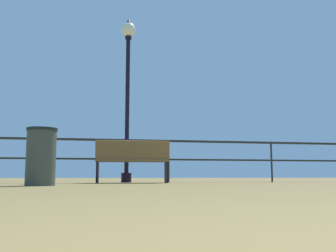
% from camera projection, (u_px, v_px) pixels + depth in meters
% --- Properties ---
extents(pier_railing, '(23.27, 0.05, 0.99)m').
position_uv_depth(pier_railing, '(113.00, 150.00, 8.70)').
color(pier_railing, black).
rests_on(pier_railing, ground_plane).
extents(bench_near_left, '(1.58, 0.70, 0.89)m').
position_uv_depth(bench_near_left, '(132.00, 159.00, 8.13)').
color(bench_near_left, brown).
rests_on(bench_near_left, ground_plane).
extents(lamppost_center, '(0.35, 0.35, 3.98)m').
position_uv_depth(lamppost_center, '(128.00, 76.00, 9.22)').
color(lamppost_center, black).
rests_on(lamppost_center, ground_plane).
extents(trash_bin, '(0.47, 0.47, 0.89)m').
position_uv_depth(trash_bin, '(41.00, 157.00, 5.88)').
color(trash_bin, '#393F36').
rests_on(trash_bin, ground_plane).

